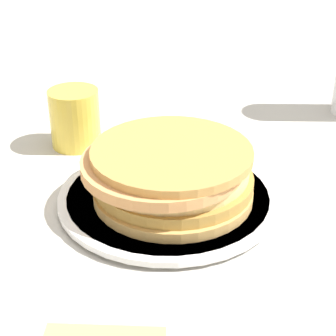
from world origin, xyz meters
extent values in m
plane|color=#BCB7AD|center=(0.00, 0.00, 0.00)|extent=(4.00, 4.00, 0.00)
cylinder|color=white|center=(0.00, -0.01, 0.01)|extent=(0.24, 0.24, 0.01)
cylinder|color=white|center=(0.00, -0.01, 0.01)|extent=(0.26, 0.26, 0.01)
cylinder|color=tan|center=(-0.01, -0.01, 0.02)|extent=(0.19, 0.19, 0.01)
cylinder|color=#AD843B|center=(0.00, -0.01, 0.03)|extent=(0.19, 0.19, 0.01)
cylinder|color=#DCBB78|center=(0.01, -0.01, 0.04)|extent=(0.19, 0.19, 0.01)
cylinder|color=tan|center=(-0.01, 0.00, 0.06)|extent=(0.19, 0.19, 0.01)
cylinder|color=#C18B46|center=(0.00, -0.01, 0.07)|extent=(0.19, 0.19, 0.01)
cylinder|color=yellow|center=(0.14, 0.14, 0.04)|extent=(0.07, 0.07, 0.08)
camera|label=1|loc=(-0.57, -0.07, 0.36)|focal=60.00mm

